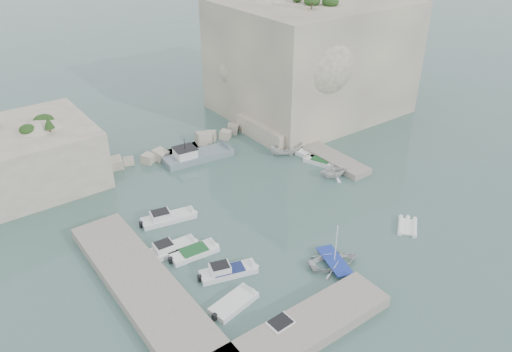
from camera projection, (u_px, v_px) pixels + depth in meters
ground at (289, 223)px, 53.02m from camera, size 400.00×400.00×0.00m
cliff_east at (311, 57)px, 76.72m from camera, size 26.00×22.00×17.00m
cliff_terrace at (279, 127)px, 71.67m from camera, size 8.00×10.00×2.50m
outcrop_west at (23, 158)px, 58.49m from camera, size 16.00×14.00×7.00m
quay_west at (146, 290)px, 43.31m from camera, size 5.00×24.00×1.10m
quay_south at (293, 336)px, 38.86m from camera, size 18.00×4.00×1.10m
ledge_east at (319, 151)px, 66.76m from camera, size 3.00×16.00×0.80m
breakwater at (180, 146)px, 67.55m from camera, size 28.00×3.00×1.40m
motorboat_a at (169, 220)px, 53.49m from camera, size 6.58×3.08×1.40m
motorboat_b at (172, 251)px, 48.84m from camera, size 5.76×2.16×1.40m
motorboat_c at (194, 254)px, 48.42m from camera, size 5.28×2.27×0.70m
motorboat_d at (229, 274)px, 45.94m from camera, size 6.03×3.26×1.40m
motorboat_e at (234, 305)px, 42.46m from camera, size 5.05×2.85×0.70m
motorboat_f at (288, 328)px, 40.24m from camera, size 6.16×2.09×1.40m
rowboat at (334, 264)px, 47.12m from camera, size 5.81×4.84×1.04m
inflatable_dinghy at (407, 228)px, 52.27m from camera, size 4.09×3.74×0.44m
tender_east_a at (333, 177)px, 61.58m from camera, size 4.69×4.40×1.98m
tender_east_b at (320, 164)px, 64.57m from camera, size 3.26×5.01×0.70m
tender_east_c at (311, 157)px, 66.10m from camera, size 2.66×4.78×0.70m
tender_east_d at (286, 155)px, 66.81m from camera, size 4.77×3.34×1.73m
work_boat at (199, 159)px, 65.72m from camera, size 10.28×3.92×2.20m
rowboat_mast at (336, 242)px, 45.82m from camera, size 0.10×0.10×4.20m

